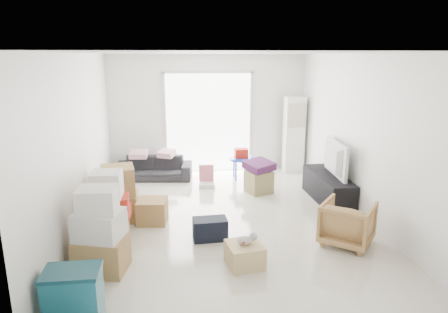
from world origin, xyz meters
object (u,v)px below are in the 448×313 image
at_px(ottoman, 259,182).
at_px(kids_table, 241,157).
at_px(tv_console, 328,188).
at_px(ac_tower, 294,135).
at_px(television, 329,171).
at_px(armchair, 348,221).
at_px(wood_crate, 245,255).
at_px(sofa, 153,164).
at_px(storage_bins, 74,298).

bearing_deg(ottoman, kids_table, 100.72).
xyz_separation_m(tv_console, kids_table, (-1.36, 1.63, 0.23)).
distance_m(ac_tower, ottoman, 1.89).
bearing_deg(television, kids_table, 44.20).
bearing_deg(ottoman, tv_console, -29.31).
bearing_deg(television, armchair, 171.07).
xyz_separation_m(ac_tower, kids_table, (-1.31, -0.40, -0.39)).
distance_m(ac_tower, wood_crate, 4.63).
relative_size(ac_tower, sofa, 1.05).
distance_m(ac_tower, kids_table, 1.42).
relative_size(sofa, wood_crate, 3.75).
xyz_separation_m(armchair, storage_bins, (-3.50, -1.37, -0.03)).
relative_size(armchair, ottoman, 1.57).
bearing_deg(storage_bins, armchair, 21.34).
height_order(kids_table, wood_crate, kids_table).
relative_size(ac_tower, tv_console, 1.13).
bearing_deg(armchair, storage_bins, 61.04).
distance_m(kids_table, wood_crate, 3.81).
height_order(tv_console, ottoman, tv_console).
relative_size(tv_console, ottoman, 3.47).
bearing_deg(ac_tower, ottoman, -129.43).
xyz_separation_m(kids_table, wood_crate, (-0.63, -3.74, -0.34)).
height_order(tv_console, wood_crate, tv_console).
bearing_deg(sofa, armchair, -44.21).
relative_size(television, sofa, 0.67).
xyz_separation_m(sofa, ottoman, (2.10, -1.22, -0.10)).
xyz_separation_m(sofa, storage_bins, (-0.62, -4.95, -0.01)).
height_order(television, sofa, television).
bearing_deg(television, tv_console, 0.00).
distance_m(sofa, storage_bins, 4.99).
distance_m(ac_tower, television, 2.05).
bearing_deg(armchair, kids_table, -34.34).
relative_size(armchair, storage_bins, 1.11).
height_order(ottoman, wood_crate, ottoman).
height_order(armchair, wood_crate, armchair).
distance_m(storage_bins, wood_crate, 2.15).
relative_size(ac_tower, wood_crate, 3.94).
relative_size(tv_console, television, 1.40).
height_order(ac_tower, sofa, ac_tower).
bearing_deg(wood_crate, ottoman, 73.73).
height_order(sofa, storage_bins, sofa).
bearing_deg(storage_bins, sofa, 82.85).
bearing_deg(armchair, tv_console, -63.60).
distance_m(tv_console, storage_bins, 4.97).
distance_m(television, sofa, 3.79).
bearing_deg(kids_table, ac_tower, 16.92).
distance_m(storage_bins, kids_table, 5.35).
distance_m(television, kids_table, 2.12).
relative_size(tv_console, storage_bins, 2.46).
relative_size(sofa, ottoman, 3.73).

